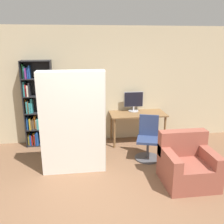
% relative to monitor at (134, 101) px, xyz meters
% --- Properties ---
extents(ground_plane, '(16.00, 16.00, 0.00)m').
position_rel_monitor_xyz_m(ground_plane, '(-0.89, -2.68, -0.98)').
color(ground_plane, brown).
extents(wall_back, '(8.00, 0.06, 2.70)m').
position_rel_monitor_xyz_m(wall_back, '(-0.89, 0.17, 0.37)').
color(wall_back, '#C6B793').
rests_on(wall_back, ground).
extents(desk, '(1.30, 0.64, 0.73)m').
position_rel_monitor_xyz_m(desk, '(0.06, -0.18, -0.35)').
color(desk, brown).
rests_on(desk, ground).
extents(monitor, '(0.47, 0.24, 0.48)m').
position_rel_monitor_xyz_m(monitor, '(0.00, 0.00, 0.00)').
color(monitor, '#B7B7BC').
rests_on(monitor, desk).
extents(office_chair, '(0.55, 0.55, 0.89)m').
position_rel_monitor_xyz_m(office_chair, '(0.09, -1.04, -0.62)').
color(office_chair, '#4C4C51').
rests_on(office_chair, ground).
extents(bookshelf, '(0.65, 0.32, 1.96)m').
position_rel_monitor_xyz_m(bookshelf, '(-2.28, 0.01, -0.07)').
color(bookshelf, black).
rests_on(bookshelf, ground).
extents(mattress_near, '(1.15, 0.32, 1.89)m').
position_rel_monitor_xyz_m(mattress_near, '(-1.41, -1.40, -0.04)').
color(mattress_near, silver).
rests_on(mattress_near, ground).
extents(armchair, '(0.85, 0.80, 0.85)m').
position_rel_monitor_xyz_m(armchair, '(0.50, -2.03, -0.66)').
color(armchair, '#934C3D').
rests_on(armchair, ground).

